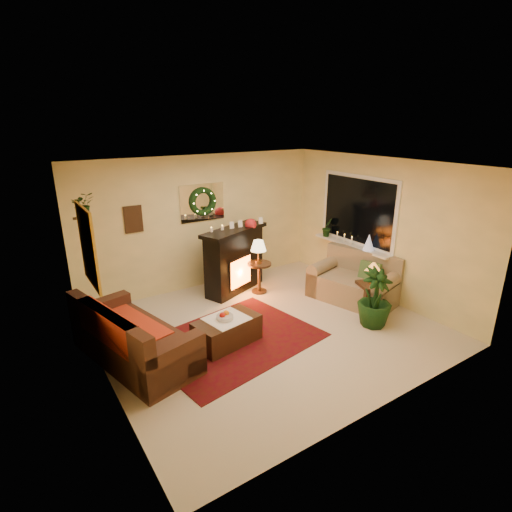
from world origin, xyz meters
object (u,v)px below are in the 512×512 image
side_table_round (259,276)px  end_table_square (371,297)px  loveseat (354,279)px  coffee_table (227,331)px  sofa (134,332)px  fireplace (234,264)px

side_table_round → end_table_square: size_ratio=1.15×
loveseat → end_table_square: 0.52m
coffee_table → loveseat: bearing=-8.8°
sofa → end_table_square: (3.92, -0.79, -0.16)m
loveseat → end_table_square: bearing=-114.1°
loveseat → fireplace: bearing=120.0°
fireplace → loveseat: (1.61, -1.61, -0.13)m
side_table_round → end_table_square: side_table_round is taller
fireplace → side_table_round: size_ratio=2.17×
sofa → side_table_round: sofa is taller
loveseat → side_table_round: bearing=119.9°
fireplace → side_table_round: fireplace is taller
fireplace → side_table_round: bearing=-65.6°
sofa → end_table_square: size_ratio=3.89×
sofa → fireplace: bearing=15.0°
side_table_round → coffee_table: side_table_round is taller
sofa → end_table_square: 4.00m
sofa → end_table_square: bearing=-25.0°
loveseat → end_table_square: size_ratio=2.94×
loveseat → side_table_round: 1.78m
loveseat → coffee_table: bearing=166.0°
sofa → fireplace: 2.72m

